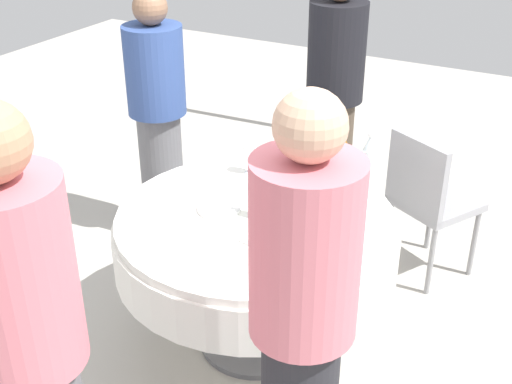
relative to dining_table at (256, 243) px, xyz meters
name	(u,v)px	position (x,y,z in m)	size (l,w,h in m)	color
ground_plane	(256,341)	(0.00, 0.00, -0.59)	(10.00, 10.00, 0.00)	#B7B2A8
dining_table	(256,243)	(0.00, 0.00, 0.00)	(1.31, 1.31, 0.74)	white
bottle_clear_inner	(324,255)	(0.33, 0.47, 0.27)	(0.06, 0.06, 0.25)	silver
bottle_dark_green_south	(262,196)	(0.02, 0.04, 0.27)	(0.06, 0.06, 0.25)	#194728
bottle_amber_rear	(341,155)	(-0.52, 0.20, 0.28)	(0.07, 0.07, 0.28)	#8C5619
bottle_clear_east	(368,167)	(-0.41, 0.37, 0.30)	(0.06, 0.06, 0.32)	silver
wine_glass_east	(334,249)	(0.22, 0.47, 0.24)	(0.07, 0.07, 0.13)	white
wine_glass_front	(288,169)	(-0.32, 0.00, 0.24)	(0.07, 0.07, 0.13)	white
wine_glass_mid	(250,154)	(-0.36, -0.23, 0.26)	(0.07, 0.07, 0.15)	white
plate_far	(219,208)	(0.04, -0.17, 0.16)	(0.20, 0.20, 0.02)	white
plate_left	(317,198)	(-0.26, 0.19, 0.16)	(0.22, 0.22, 0.04)	white
spoon_south	(364,222)	(-0.17, 0.46, 0.15)	(0.18, 0.02, 0.01)	silver
knife_rear	(159,208)	(0.17, -0.42, 0.15)	(0.18, 0.02, 0.01)	silver
fork_east	(248,188)	(-0.21, -0.15, 0.15)	(0.18, 0.02, 0.01)	silver
folded_napkin	(264,239)	(0.18, 0.13, 0.16)	(0.14, 0.14, 0.02)	white
person_inner	(32,355)	(1.29, -0.06, 0.31)	(0.34, 0.34, 1.70)	slate
person_south	(334,98)	(-1.26, -0.15, 0.28)	(0.34, 0.34, 1.65)	#4C3F33
person_rear	(158,117)	(-0.65, -1.01, 0.21)	(0.34, 0.34, 1.54)	slate
person_east	(302,328)	(0.78, 0.59, 0.29)	(0.34, 0.34, 1.68)	#26262B
chair_mid	(427,195)	(-0.97, 0.54, -0.07)	(0.54, 0.54, 0.87)	#99999E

